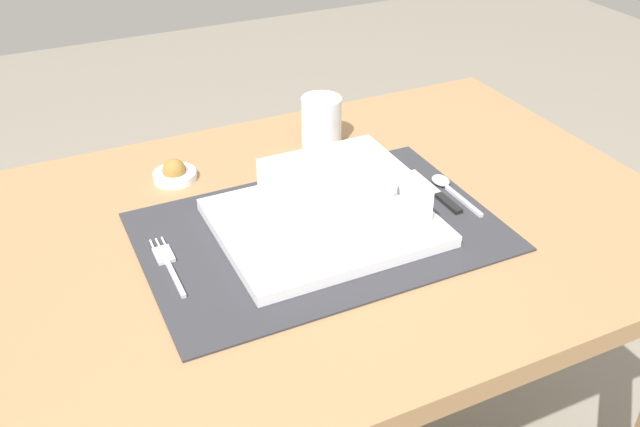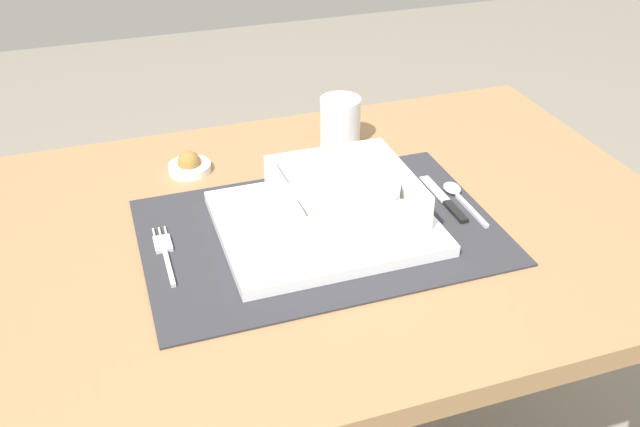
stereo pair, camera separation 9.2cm
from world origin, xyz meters
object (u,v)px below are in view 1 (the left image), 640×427
Objects in this scene: porridge_bowl at (342,194)px; fork at (167,261)px; drinking_glass at (321,124)px; dining_table at (318,281)px; spoon at (446,185)px; condiment_saucer at (175,173)px; butter_knife at (437,194)px.

porridge_bowl is 0.25m from fork.
fork is 0.38m from drinking_glass.
fork is (-0.21, -0.01, 0.11)m from dining_table.
spoon is 0.40m from condiment_saucer.
condiment_saucer is at bearing 126.21° from dining_table.
fork is 1.11× the size of spoon.
condiment_saucer reaches higher than dining_table.
drinking_glass reaches higher than fork.
fork is 2.00× the size of condiment_saucer.
spoon is at bearing 1.26° from porridge_bowl.
spoon is 0.23m from drinking_glass.
porridge_bowl is at bearing -11.09° from dining_table.
dining_table is at bearing 168.91° from porridge_bowl.
drinking_glass is at bearing 31.58° from fork.
spoon is 1.43× the size of drinking_glass.
porridge_bowl is 0.18m from spoon.
fork is 0.40m from butter_knife.
fork is (-0.24, -0.00, -0.03)m from porridge_bowl.
drinking_glass is (0.32, 0.21, 0.03)m from fork.
spoon is (0.42, 0.01, 0.00)m from fork.
porridge_bowl reaches higher than spoon.
spoon is 0.03m from butter_knife.
spoon is at bearing -0.73° from dining_table.
porridge_bowl is at bearing 179.68° from spoon.
dining_table is 0.27m from condiment_saucer.
porridge_bowl is 1.38× the size of butter_knife.
dining_table is at bearing -116.77° from drinking_glass.
dining_table is 15.48× the size of condiment_saucer.
condiment_saucer is (-0.14, 0.20, 0.11)m from dining_table.
condiment_saucer is at bearing 147.59° from butter_knife.
butter_knife is 1.56× the size of drinking_glass.
butter_knife is at bearing -151.49° from spoon.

